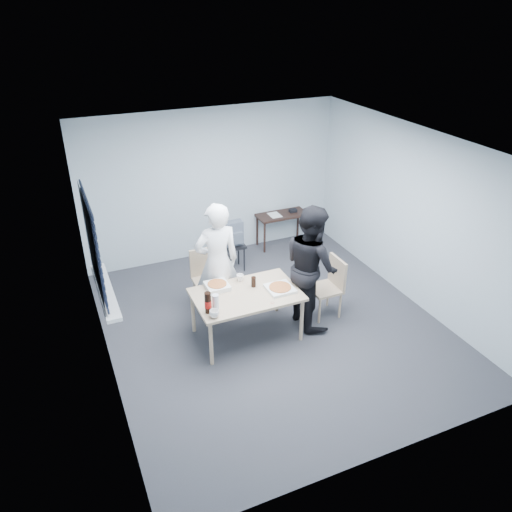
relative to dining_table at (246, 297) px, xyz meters
name	(u,v)px	position (x,y,z in m)	size (l,w,h in m)	color
room	(96,252)	(-1.77, 0.46, 0.82)	(5.00, 5.00, 5.00)	#323136
dining_table	(246,297)	(0.00, 0.00, 0.00)	(1.40, 0.89, 0.68)	tan
chair_far	(206,274)	(-0.24, 0.98, -0.11)	(0.42, 0.42, 0.89)	tan
chair_right	(330,283)	(1.32, 0.03, -0.11)	(0.42, 0.42, 0.89)	tan
person_white	(217,263)	(-0.19, 0.60, 0.26)	(0.65, 0.42, 1.77)	white
person_black	(311,266)	(0.96, 0.00, 0.26)	(0.86, 0.47, 1.77)	black
side_table	(282,218)	(1.68, 2.34, -0.08)	(0.93, 0.41, 0.62)	black
stool	(234,250)	(0.52, 1.81, -0.26)	(0.34, 0.34, 0.47)	black
backpack	(234,234)	(0.52, 1.80, 0.05)	(0.30, 0.22, 0.42)	slate
pizza_box_a	(217,286)	(-0.31, 0.28, 0.10)	(0.30, 0.30, 0.08)	white
pizza_box_b	(280,288)	(0.45, -0.09, 0.08)	(0.35, 0.35, 0.05)	white
mug_a	(214,314)	(-0.57, -0.34, 0.11)	(0.12, 0.12, 0.10)	white
mug_b	(240,278)	(0.05, 0.34, 0.11)	(0.10, 0.10, 0.09)	white
cola_glass	(254,282)	(0.16, 0.12, 0.13)	(0.07, 0.07, 0.15)	black
soda_bottle	(208,303)	(-0.60, -0.22, 0.20)	(0.09, 0.09, 0.28)	black
plastic_cups	(216,302)	(-0.49, -0.18, 0.16)	(0.09, 0.09, 0.21)	silver
rubber_band	(272,303)	(0.22, -0.34, 0.06)	(0.05, 0.05, 0.00)	red
papers	(275,215)	(1.53, 2.35, 0.00)	(0.20, 0.27, 0.00)	white
black_box	(293,211)	(1.90, 2.34, 0.03)	(0.13, 0.10, 0.06)	black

